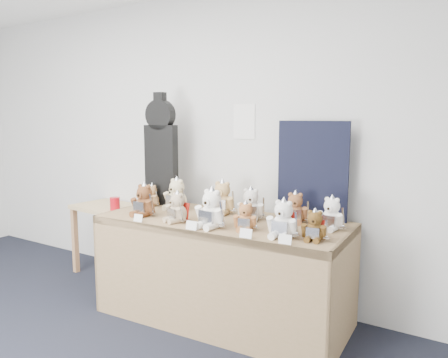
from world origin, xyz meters
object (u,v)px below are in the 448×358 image
Objects in this scene: teddy_front_left at (177,209)px; teddy_back_centre_left at (222,199)px; teddy_back_end at (331,215)px; teddy_front_centre at (211,210)px; teddy_back_left at (176,195)px; side_table at (114,219)px; teddy_back_centre_right at (251,206)px; red_cup at (115,204)px; teddy_back_far_left at (152,196)px; teddy_front_end at (315,227)px; display_table at (217,243)px; teddy_front_far_right at (283,221)px; teddy_front_right at (245,218)px; guitar_case at (161,150)px; teddy_back_right at (295,209)px; teddy_front_far_left at (144,201)px.

teddy_front_left is 0.44m from teddy_back_centre_left.
teddy_front_centre is at bearing -147.57° from teddy_back_end.
teddy_back_end is (1.34, 0.05, -0.02)m from teddy_back_left.
side_table is 1.67m from teddy_back_centre_right.
red_cup is 0.57× the size of teddy_back_far_left.
red_cup is 1.50m from teddy_back_centre_right.
teddy_back_left is at bearing 153.21° from teddy_front_centre.
teddy_front_end is at bearing -7.90° from red_cup.
display_table is at bearing -14.06° from teddy_back_left.
teddy_back_centre_left is at bearing 111.64° from display_table.
teddy_back_left reaches higher than display_table.
teddy_front_end is (0.20, 0.04, -0.02)m from teddy_front_far_right.
teddy_front_left is 0.84× the size of teddy_back_centre_left.
teddy_front_centre is 1.41× the size of teddy_front_right.
teddy_front_left is at bearing -46.18° from guitar_case.
teddy_back_centre_right reaches higher than teddy_front_end.
teddy_front_right reaches higher than red_cup.
teddy_back_far_left is (-1.00, -0.01, -0.02)m from teddy_back_centre_right.
teddy_back_right is (1.05, 0.11, -0.02)m from teddy_back_left.
teddy_front_right is at bearing 174.39° from teddy_front_end.
teddy_front_left is 0.90× the size of teddy_front_far_right.
teddy_back_end is at bearing 6.72° from teddy_back_left.
display_table is at bearing -8.74° from red_cup.
teddy_front_right is (1.61, -0.31, 0.13)m from red_cup.
teddy_front_far_left is at bearing -98.67° from teddy_back_left.
teddy_back_left reaches higher than red_cup.
teddy_front_left is at bearing -163.55° from teddy_back_centre_right.
display_table is 7.69× the size of teddy_front_left.
teddy_back_centre_left is (-0.18, 0.42, -0.00)m from teddy_front_centre.
red_cup is 1.95m from teddy_front_far_right.
teddy_back_end is at bearing 0.86° from red_cup.
teddy_front_centre is 0.55m from teddy_front_far_right.
teddy_back_centre_right is (-0.62, 0.28, 0.02)m from teddy_front_end.
teddy_back_centre_left reaches higher than display_table.
teddy_back_left is (-1.34, 0.27, 0.03)m from teddy_front_end.
teddy_back_end is (0.30, -0.05, 0.00)m from teddy_back_right.
teddy_back_right is at bearing 120.79° from teddy_front_end.
red_cup is 1.64m from teddy_front_right.
teddy_back_right is at bearing 4.75° from side_table.
teddy_front_right is at bearing -14.22° from teddy_back_far_left.
teddy_back_left reaches higher than teddy_front_right.
teddy_back_end is at bearing 31.79° from teddy_front_centre.
teddy_back_centre_right is (0.44, 0.36, 0.01)m from teddy_front_left.
teddy_back_far_left is (-1.63, -0.05, -0.02)m from teddy_back_end.
teddy_front_far_right is (2.06, -0.45, 0.34)m from side_table.
display_table is 6.47× the size of teddy_back_centre_left.
teddy_back_centre_left reaches higher than teddy_back_centre_right.
teddy_back_far_left is at bearing 165.74° from teddy_back_right.
teddy_front_end is 1.65m from teddy_back_far_left.
teddy_front_left is 0.86m from teddy_front_far_right.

